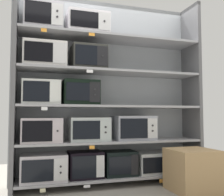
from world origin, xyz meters
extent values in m
cube|color=#9EA3A8|center=(0.00, 0.25, 1.28)|extent=(2.62, 0.04, 2.55)
cube|color=#5B5B5E|center=(-1.24, 0.00, 1.28)|extent=(0.05, 0.46, 2.55)
cube|color=#5B5B5E|center=(1.24, 0.00, 1.28)|extent=(0.05, 0.46, 2.55)
cube|color=#99999E|center=(0.00, 0.00, 0.11)|extent=(2.42, 0.46, 0.03)
cube|color=#BCB6BD|center=(-0.88, 0.00, 0.28)|extent=(0.55, 0.40, 0.32)
cube|color=black|center=(-0.95, -0.20, 0.28)|extent=(0.36, 0.01, 0.25)
cube|color=silver|center=(-0.69, -0.20, 0.28)|extent=(0.16, 0.01, 0.26)
cylinder|color=#262628|center=(-0.69, -0.21, 0.25)|extent=(0.02, 0.01, 0.02)
cylinder|color=#262628|center=(-0.69, -0.21, 0.32)|extent=(0.02, 0.01, 0.02)
cube|color=black|center=(-0.36, 0.00, 0.29)|extent=(0.43, 0.33, 0.33)
cube|color=black|center=(-0.40, -0.17, 0.29)|extent=(0.30, 0.01, 0.27)
cube|color=silver|center=(-0.20, -0.17, 0.29)|extent=(0.10, 0.01, 0.26)
cube|color=black|center=(0.10, 0.00, 0.28)|extent=(0.43, 0.33, 0.32)
cube|color=black|center=(0.06, -0.17, 0.28)|extent=(0.30, 0.01, 0.22)
cube|color=black|center=(0.26, -0.17, 0.28)|extent=(0.10, 0.01, 0.25)
cube|color=#B7BBBC|center=(0.56, 0.00, 0.26)|extent=(0.43, 0.37, 0.28)
cube|color=black|center=(0.51, -0.19, 0.26)|extent=(0.29, 0.01, 0.20)
cube|color=#B7BBBC|center=(0.71, -0.19, 0.26)|extent=(0.11, 0.01, 0.23)
cube|color=beige|center=(-0.89, -0.23, 0.06)|extent=(0.06, 0.00, 0.04)
cube|color=white|center=(-0.38, -0.23, 0.07)|extent=(0.08, 0.00, 0.03)
cube|color=orange|center=(0.61, -0.23, 0.06)|extent=(0.07, 0.00, 0.05)
cube|color=#99999E|center=(0.00, 0.00, 0.57)|extent=(2.42, 0.46, 0.03)
cube|color=#BEB3B8|center=(-0.91, 0.00, 0.73)|extent=(0.48, 0.42, 0.30)
cube|color=black|center=(-0.96, -0.22, 0.73)|extent=(0.34, 0.01, 0.24)
cube|color=#BEB3B8|center=(-0.74, -0.21, 0.73)|extent=(0.12, 0.01, 0.24)
cylinder|color=#262628|center=(-0.74, -0.22, 0.73)|extent=(0.02, 0.01, 0.02)
cube|color=#B4BEBB|center=(-0.32, 0.00, 0.73)|extent=(0.51, 0.36, 0.30)
cube|color=black|center=(-0.38, -0.18, 0.73)|extent=(0.34, 0.01, 0.22)
cube|color=#B4BEBB|center=(-0.14, -0.18, 0.73)|extent=(0.14, 0.01, 0.24)
cylinder|color=#262628|center=(-0.14, -0.19, 0.70)|extent=(0.02, 0.01, 0.02)
cylinder|color=#262628|center=(-0.14, -0.19, 0.77)|extent=(0.02, 0.01, 0.02)
cube|color=#9C9FAB|center=(0.31, 0.00, 0.74)|extent=(0.55, 0.36, 0.32)
cube|color=black|center=(0.25, -0.18, 0.74)|extent=(0.38, 0.01, 0.26)
cube|color=silver|center=(0.50, -0.18, 0.74)|extent=(0.14, 0.01, 0.26)
cylinder|color=#262628|center=(0.50, -0.19, 0.71)|extent=(0.02, 0.01, 0.02)
cylinder|color=#262628|center=(0.50, -0.19, 0.78)|extent=(0.02, 0.01, 0.02)
cube|color=orange|center=(-0.32, -0.23, 0.53)|extent=(0.06, 0.00, 0.04)
cube|color=#99999E|center=(0.00, 0.00, 1.03)|extent=(2.42, 0.46, 0.03)
cube|color=silver|center=(-0.92, 0.00, 1.20)|extent=(0.46, 0.34, 0.30)
cube|color=black|center=(-0.98, -0.17, 1.20)|extent=(0.30, 0.01, 0.24)
cube|color=silver|center=(-0.77, -0.17, 1.20)|extent=(0.13, 0.01, 0.24)
cube|color=black|center=(-0.43, 0.00, 1.20)|extent=(0.45, 0.39, 0.31)
cube|color=black|center=(-0.49, -0.20, 1.20)|extent=(0.29, 0.01, 0.22)
cube|color=black|center=(-0.28, -0.20, 1.20)|extent=(0.14, 0.01, 0.25)
cylinder|color=#262628|center=(-0.28, -0.21, 1.17)|extent=(0.02, 0.01, 0.02)
cylinder|color=#262628|center=(-0.28, -0.21, 1.24)|extent=(0.02, 0.01, 0.02)
cube|color=white|center=(-0.89, -0.23, 0.99)|extent=(0.07, 0.00, 0.04)
cube|color=#99999E|center=(0.00, 0.00, 1.49)|extent=(2.42, 0.46, 0.03)
cube|color=silver|center=(-0.89, 0.00, 1.67)|extent=(0.52, 0.35, 0.32)
cube|color=black|center=(-0.96, -0.18, 1.67)|extent=(0.33, 0.01, 0.23)
cube|color=silver|center=(-0.72, -0.18, 1.67)|extent=(0.16, 0.01, 0.25)
cube|color=#32322E|center=(-0.33, 0.00, 1.67)|extent=(0.44, 0.37, 0.31)
cube|color=black|center=(-0.39, -0.19, 1.67)|extent=(0.28, 0.01, 0.25)
cube|color=black|center=(-0.18, -0.19, 1.67)|extent=(0.14, 0.01, 0.25)
cylinder|color=#262628|center=(-0.18, -0.20, 1.67)|extent=(0.02, 0.01, 0.02)
cube|color=white|center=(-0.36, -0.23, 1.46)|extent=(0.08, 0.00, 0.04)
cube|color=#99999E|center=(0.00, 0.00, 1.96)|extent=(2.42, 0.46, 0.03)
cube|color=#BCB9C3|center=(-0.91, 0.00, 2.14)|extent=(0.47, 0.38, 0.33)
cube|color=black|center=(-0.98, -0.20, 2.14)|extent=(0.30, 0.01, 0.26)
cube|color=silver|center=(-0.76, -0.20, 2.14)|extent=(0.14, 0.01, 0.27)
cylinder|color=#262628|center=(-0.76, -0.21, 2.10)|extent=(0.02, 0.01, 0.02)
cylinder|color=#262628|center=(-0.76, -0.21, 2.18)|extent=(0.02, 0.01, 0.02)
cube|color=silver|center=(-0.34, 0.00, 2.12)|extent=(0.54, 0.37, 0.29)
cube|color=black|center=(-0.42, -0.19, 2.12)|extent=(0.35, 0.01, 0.20)
cube|color=silver|center=(-0.16, -0.19, 2.12)|extent=(0.16, 0.01, 0.23)
cylinder|color=#262628|center=(-0.16, -0.20, 2.12)|extent=(0.02, 0.01, 0.02)
cube|color=orange|center=(-0.91, -0.23, 1.92)|extent=(0.07, 0.00, 0.04)
cube|color=orange|center=(-0.33, -0.23, 1.92)|extent=(0.08, 0.00, 0.04)
cube|color=tan|center=(0.85, -0.55, 0.25)|extent=(0.52, 0.52, 0.50)
camera|label=1|loc=(-1.03, -3.36, 0.91)|focal=42.13mm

